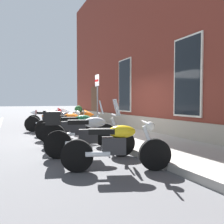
% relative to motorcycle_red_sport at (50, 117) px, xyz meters
% --- Properties ---
extents(ground_plane, '(140.00, 140.00, 0.00)m').
position_rel_motorcycle_red_sport_xyz_m(ground_plane, '(3.86, 0.87, -0.56)').
color(ground_plane, '#4C4C4F').
extents(sidewalk, '(27.06, 2.42, 0.15)m').
position_rel_motorcycle_red_sport_xyz_m(sidewalk, '(3.86, 2.09, -0.48)').
color(sidewalk, gray).
rests_on(sidewalk, ground_plane).
extents(brick_pub_facade, '(21.06, 6.39, 8.48)m').
position_rel_motorcycle_red_sport_xyz_m(brick_pub_facade, '(3.86, 6.44, 3.68)').
color(brick_pub_facade, maroon).
rests_on(brick_pub_facade, ground_plane).
extents(motorcycle_red_sport, '(0.80, 2.01, 1.02)m').
position_rel_motorcycle_red_sport_xyz_m(motorcycle_red_sport, '(0.00, 0.00, 0.00)').
color(motorcycle_red_sport, black).
rests_on(motorcycle_red_sport, ground_plane).
extents(motorcycle_white_sport, '(0.97, 2.08, 1.07)m').
position_rel_motorcycle_red_sport_xyz_m(motorcycle_white_sport, '(1.32, -0.12, 0.02)').
color(motorcycle_white_sport, black).
rests_on(motorcycle_white_sport, ground_plane).
extents(motorcycle_black_naked, '(0.62, 2.04, 0.97)m').
position_rel_motorcycle_red_sport_xyz_m(motorcycle_black_naked, '(2.65, 0.07, -0.08)').
color(motorcycle_black_naked, black).
rests_on(motorcycle_black_naked, ground_plane).
extents(motorcycle_orange_sport, '(0.87, 2.09, 1.05)m').
position_rel_motorcycle_red_sport_xyz_m(motorcycle_orange_sport, '(3.92, 0.07, 0.01)').
color(motorcycle_orange_sport, black).
rests_on(motorcycle_orange_sport, ground_plane).
extents(motorcycle_green_touring, '(0.99, 2.07, 1.35)m').
position_rel_motorcycle_red_sport_xyz_m(motorcycle_green_touring, '(5.10, -0.08, 0.00)').
color(motorcycle_green_touring, black).
rests_on(motorcycle_green_touring, ground_plane).
extents(motorcycle_silver_touring, '(0.90, 2.08, 1.37)m').
position_rel_motorcycle_red_sport_xyz_m(motorcycle_silver_touring, '(6.44, -0.22, 0.01)').
color(motorcycle_silver_touring, black).
rests_on(motorcycle_silver_touring, ground_plane).
extents(motorcycle_yellow_naked, '(0.91, 1.98, 0.94)m').
position_rel_motorcycle_red_sport_xyz_m(motorcycle_yellow_naked, '(7.70, -0.00, -0.09)').
color(motorcycle_yellow_naked, black).
rests_on(motorcycle_yellow_naked, ground_plane).
extents(parking_sign, '(0.36, 0.07, 2.26)m').
position_rel_motorcycle_red_sport_xyz_m(parking_sign, '(3.03, 1.37, 1.06)').
color(parking_sign, '#4C4C51').
rests_on(parking_sign, sidewalk).
extents(barrel_planter, '(0.58, 0.58, 0.98)m').
position_rel_motorcycle_red_sport_xyz_m(barrel_planter, '(-0.00, 1.47, 0.02)').
color(barrel_planter, brown).
rests_on(barrel_planter, sidewalk).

